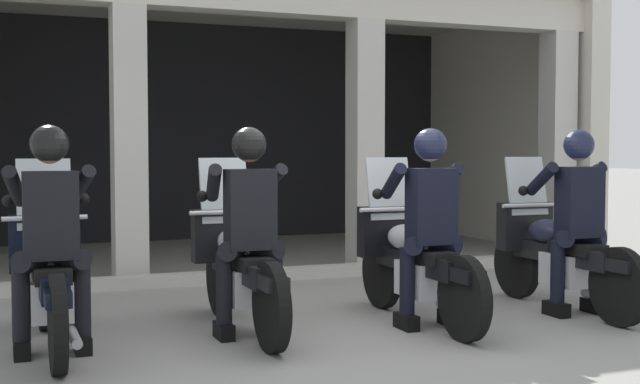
% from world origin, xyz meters
% --- Properties ---
extents(ground_plane, '(80.00, 80.00, 0.00)m').
position_xyz_m(ground_plane, '(0.00, 3.00, 0.00)').
color(ground_plane, gray).
extents(station_building, '(9.42, 4.52, 3.54)m').
position_xyz_m(station_building, '(0.25, 5.55, 2.21)').
color(station_building, black).
rests_on(station_building, ground).
extents(kerb_strip, '(8.92, 0.24, 0.12)m').
position_xyz_m(kerb_strip, '(0.25, 2.77, 0.06)').
color(kerb_strip, '#B7B5AD').
rests_on(kerb_strip, ground).
extents(motorcycle_far_left, '(0.62, 2.04, 1.35)m').
position_xyz_m(motorcycle_far_left, '(-2.14, 0.46, 0.50)').
color(motorcycle_far_left, black).
rests_on(motorcycle_far_left, ground).
extents(police_officer_far_left, '(0.63, 0.61, 1.58)m').
position_xyz_m(police_officer_far_left, '(-2.14, 0.17, 0.94)').
color(police_officer_far_left, black).
rests_on(police_officer_far_left, ground).
extents(motorcycle_center_left, '(0.62, 2.04, 1.35)m').
position_xyz_m(motorcycle_center_left, '(-0.71, 0.51, 0.50)').
color(motorcycle_center_left, black).
rests_on(motorcycle_center_left, ground).
extents(police_officer_center_left, '(0.63, 0.61, 1.58)m').
position_xyz_m(police_officer_center_left, '(-0.71, 0.22, 0.94)').
color(police_officer_center_left, black).
rests_on(police_officer_center_left, ground).
extents(motorcycle_center_right, '(0.62, 2.04, 1.35)m').
position_xyz_m(motorcycle_center_right, '(0.71, 0.31, 0.50)').
color(motorcycle_center_right, black).
rests_on(motorcycle_center_right, ground).
extents(police_officer_center_right, '(0.63, 0.61, 1.58)m').
position_xyz_m(police_officer_center_right, '(0.71, 0.02, 0.94)').
color(police_officer_center_right, black).
rests_on(police_officer_center_right, ground).
extents(motorcycle_far_right, '(0.62, 2.04, 1.35)m').
position_xyz_m(motorcycle_far_right, '(2.14, 0.30, 0.50)').
color(motorcycle_far_right, black).
rests_on(motorcycle_far_right, ground).
extents(police_officer_far_right, '(0.63, 0.61, 1.58)m').
position_xyz_m(police_officer_far_right, '(2.14, 0.02, 0.94)').
color(police_officer_far_right, black).
rests_on(police_officer_far_right, ground).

